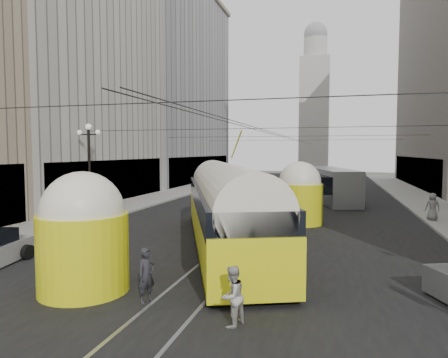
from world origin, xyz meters
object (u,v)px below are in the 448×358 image
Objects in this scene: streetcar at (226,206)px; city_bus at (330,183)px; pedestrian_crossing_a at (147,275)px; pedestrian_sidewalk_right at (433,207)px; pedestrian_crossing_b at (232,296)px.

streetcar is 1.40× the size of city_bus.
pedestrian_sidewalk_right is at bearing -9.18° from pedestrian_crossing_a.
city_bus reaches higher than pedestrian_crossing_a.
streetcar is 10.69× the size of pedestrian_crossing_b.
pedestrian_crossing_b is (-2.14, -27.69, -0.84)m from city_bus.
city_bus is at bearing 13.84° from pedestrian_crossing_a.
city_bus is at bearing -160.17° from pedestrian_crossing_b.
city_bus is at bearing -55.13° from pedestrian_sidewalk_right.
pedestrian_crossing_b is at bearing -94.41° from city_bus.
pedestrian_crossing_a is 0.95× the size of pedestrian_sidewalk_right.
pedestrian_crossing_a is at bearing -83.11° from pedestrian_crossing_b.
streetcar is 10.21× the size of pedestrian_crossing_a.
city_bus is 7.31× the size of pedestrian_crossing_a.
streetcar is at bearing -103.26° from city_bus.
city_bus reaches higher than pedestrian_sidewalk_right.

